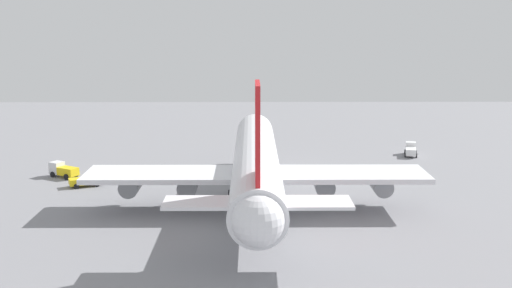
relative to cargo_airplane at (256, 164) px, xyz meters
The scene contains 6 objects.
ground_plane 5.99m from the cargo_airplane, ahead, with size 236.71×236.71×0.00m, color gray.
cargo_airplane is the anchor object (origin of this frame).
cargo_loader 46.10m from the cargo_airplane, 42.43° to the right, with size 5.68×3.28×2.43m.
catering_truck 29.45m from the cargo_airplane, 68.67° to the left, with size 3.86×5.50×2.40m.
pushback_tractor 37.09m from the cargo_airplane, 63.17° to the left, with size 4.45×5.57×2.50m.
safety_cone_nose 27.48m from the cargo_airplane, ahead, with size 0.53×0.53×0.76m, color orange.
Camera 1 is at (-88.52, 0.65, 26.15)m, focal length 44.34 mm.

